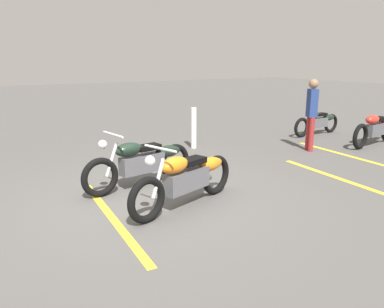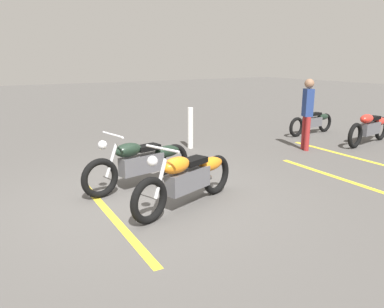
{
  "view_description": "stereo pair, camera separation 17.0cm",
  "coord_description": "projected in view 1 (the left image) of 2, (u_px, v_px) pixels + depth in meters",
  "views": [
    {
      "loc": [
        -2.37,
        -5.5,
        2.25
      ],
      "look_at": [
        0.82,
        0.0,
        0.65
      ],
      "focal_mm": 35.87,
      "sensor_mm": 36.0,
      "label": 1
    },
    {
      "loc": [
        -2.52,
        -5.41,
        2.25
      ],
      "look_at": [
        0.82,
        0.0,
        0.65
      ],
      "focal_mm": 35.87,
      "sensor_mm": 36.0,
      "label": 2
    }
  ],
  "objects": [
    {
      "name": "motorcycle_bright_foreground",
      "position": [
        187.0,
        177.0,
        5.89
      ],
      "size": [
        2.15,
        0.89,
        1.04
      ],
      "rotation": [
        0.0,
        0.0,
        3.47
      ],
      "color": "black",
      "rests_on": "ground"
    },
    {
      "name": "parking_stripe_near",
      "position": [
        112.0,
        217.0,
        5.57
      ],
      "size": [
        0.27,
        3.2,
        0.01
      ],
      "primitive_type": "cube",
      "rotation": [
        0.0,
        0.0,
        1.52
      ],
      "color": "yellow",
      "rests_on": "ground"
    },
    {
      "name": "parking_stripe_mid",
      "position": [
        345.0,
        180.0,
        7.22
      ],
      "size": [
        0.27,
        3.2,
        0.01
      ],
      "primitive_type": "cube",
      "rotation": [
        0.0,
        0.0,
        1.52
      ],
      "color": "yellow",
      "rests_on": "ground"
    },
    {
      "name": "bystander_near_row",
      "position": [
        312.0,
        111.0,
        9.33
      ],
      "size": [
        0.28,
        0.3,
        1.76
      ],
      "rotation": [
        0.0,
        0.0,
        2.74
      ],
      "color": "maroon",
      "rests_on": "ground"
    },
    {
      "name": "motorcycle_dark_foreground",
      "position": [
        142.0,
        161.0,
        6.81
      ],
      "size": [
        2.21,
        0.72,
        1.04
      ],
      "rotation": [
        0.0,
        0.0,
        3.32
      ],
      "color": "black",
      "rests_on": "ground"
    },
    {
      "name": "motorcycle_row_right",
      "position": [
        318.0,
        122.0,
        11.46
      ],
      "size": [
        1.93,
        0.31,
        0.72
      ],
      "rotation": [
        0.0,
        0.0,
        3.21
      ],
      "color": "black",
      "rests_on": "ground"
    },
    {
      "name": "ground_plane",
      "position": [
        149.0,
        198.0,
        6.32
      ],
      "size": [
        60.0,
        60.0,
        0.0
      ],
      "primitive_type": "plane",
      "color": "#514F4C"
    },
    {
      "name": "parking_stripe_far",
      "position": [
        349.0,
        156.0,
        9.04
      ],
      "size": [
        0.27,
        3.2,
        0.01
      ],
      "primitive_type": "cube",
      "rotation": [
        0.0,
        0.0,
        1.52
      ],
      "color": "yellow",
      "rests_on": "ground"
    },
    {
      "name": "bollard_post",
      "position": [
        194.0,
        128.0,
        9.72
      ],
      "size": [
        0.14,
        0.14,
        1.04
      ],
      "primitive_type": "cylinder",
      "color": "white",
      "rests_on": "ground"
    },
    {
      "name": "motorcycle_row_center",
      "position": [
        376.0,
        128.0,
        10.12
      ],
      "size": [
        2.17,
        0.5,
        0.82
      ],
      "rotation": [
        0.0,
        0.0,
        3.31
      ],
      "color": "black",
      "rests_on": "ground"
    }
  ]
}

